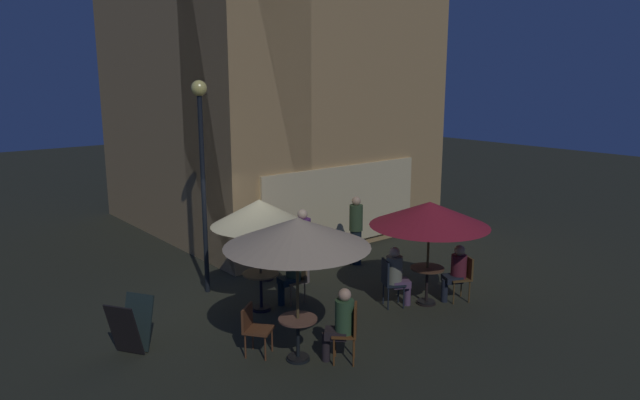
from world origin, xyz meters
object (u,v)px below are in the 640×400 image
(cafe_table_0, at_px, (298,331))
(patron_seated_0, at_px, (341,321))
(patron_standing_6, at_px, (266,241))
(cafe_chair_0, at_px, (253,325))
(patio_umbrella_2, at_px, (430,214))
(street_lamp_near_corner, at_px, (202,150))
(patron_seated_1, at_px, (291,272))
(cafe_table_2, at_px, (427,278))
(cafe_table_1, at_px, (261,283))
(patio_umbrella_1, at_px, (259,213))
(cafe_chair_3, at_px, (463,274))
(patron_standing_4, at_px, (303,246))
(cafe_chair_1, at_px, (350,328))
(cafe_chair_4, at_px, (389,279))
(patron_seated_3, at_px, (396,273))
(menu_sandwich_board, at_px, (131,326))
(cafe_chair_2, at_px, (297,276))
(patio_umbrella_0, at_px, (297,233))
(patron_seated_2, at_px, (456,269))
(patron_standing_5, at_px, (356,230))

(cafe_table_0, relative_size, patron_seated_0, 0.57)
(cafe_table_0, distance_m, patron_standing_6, 3.97)
(cafe_table_0, relative_size, cafe_chair_0, 0.86)
(cafe_table_0, bearing_deg, patron_seated_0, -44.84)
(patio_umbrella_2, xyz_separation_m, cafe_chair_0, (-3.98, 0.38, -1.38))
(street_lamp_near_corner, distance_m, patron_seated_1, 3.13)
(cafe_table_2, height_order, patron_seated_1, patron_seated_1)
(cafe_table_1, bearing_deg, street_lamp_near_corner, 102.67)
(street_lamp_near_corner, distance_m, patron_seated_0, 4.85)
(patio_umbrella_1, distance_m, cafe_chair_3, 4.42)
(cafe_table_1, xyz_separation_m, patron_standing_6, (1.08, 1.38, 0.36))
(cafe_table_1, distance_m, patron_standing_4, 1.81)
(patio_umbrella_2, distance_m, patron_seated_1, 3.05)
(cafe_chair_1, bearing_deg, patio_umbrella_1, -47.21)
(cafe_chair_4, bearing_deg, patron_seated_0, -126.17)
(patron_seated_3, relative_size, patron_standing_6, 0.69)
(patio_umbrella_2, bearing_deg, patron_seated_1, 139.47)
(cafe_chair_0, xyz_separation_m, patron_standing_6, (2.25, 2.90, 0.39))
(menu_sandwich_board, relative_size, patron_standing_6, 0.51)
(cafe_table_0, xyz_separation_m, patio_umbrella_1, (0.71, 2.14, 1.50))
(cafe_chair_2, bearing_deg, patio_umbrella_0, 60.15)
(patron_seated_1, xyz_separation_m, patron_seated_2, (2.71, -2.09, 0.01))
(patio_umbrella_1, xyz_separation_m, cafe_chair_4, (2.10, -1.52, -1.41))
(cafe_chair_0, distance_m, patron_standing_5, 5.24)
(street_lamp_near_corner, height_order, patio_umbrella_0, street_lamp_near_corner)
(patron_seated_0, height_order, patron_standing_6, patron_standing_6)
(cafe_table_1, relative_size, cafe_chair_4, 0.78)
(street_lamp_near_corner, xyz_separation_m, patio_umbrella_1, (0.35, -1.57, -1.11))
(patio_umbrella_2, xyz_separation_m, cafe_chair_2, (-1.97, 1.80, -1.36))
(cafe_chair_0, relative_size, patron_seated_0, 0.67)
(patron_standing_5, bearing_deg, cafe_chair_1, -163.98)
(patio_umbrella_2, xyz_separation_m, cafe_chair_3, (0.72, -0.34, -1.33))
(patron_standing_5, xyz_separation_m, patron_standing_6, (-2.38, 0.45, 0.04))
(cafe_chair_3, distance_m, patron_seated_3, 1.47)
(patron_standing_4, bearing_deg, patron_standing_6, 126.34)
(patio_umbrella_0, distance_m, patio_umbrella_1, 2.26)
(menu_sandwich_board, height_order, patron_seated_2, patron_seated_2)
(street_lamp_near_corner, xyz_separation_m, cafe_chair_4, (2.45, -3.10, -2.52))
(cafe_chair_0, bearing_deg, patron_seated_3, 52.14)
(patio_umbrella_1, xyz_separation_m, cafe_chair_3, (3.53, -2.25, -1.43))
(cafe_chair_2, height_order, patron_standing_5, patron_standing_5)
(cafe_chair_3, relative_size, cafe_chair_4, 0.95)
(cafe_table_1, relative_size, patron_standing_6, 0.43)
(patio_umbrella_0, relative_size, patron_standing_5, 1.41)
(menu_sandwich_board, bearing_deg, patron_standing_6, -10.08)
(patio_umbrella_2, bearing_deg, cafe_chair_0, 174.49)
(patron_standing_4, bearing_deg, cafe_table_2, -70.10)
(cafe_chair_2, bearing_deg, patio_umbrella_2, 145.02)
(menu_sandwich_board, height_order, patio_umbrella_0, patio_umbrella_0)
(street_lamp_near_corner, bearing_deg, patron_standing_5, -9.53)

